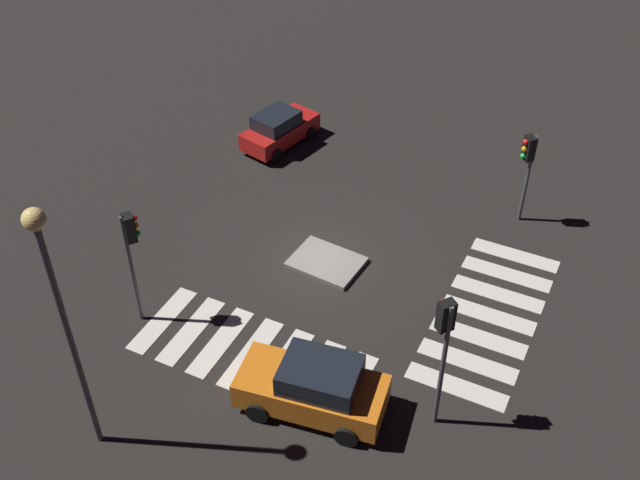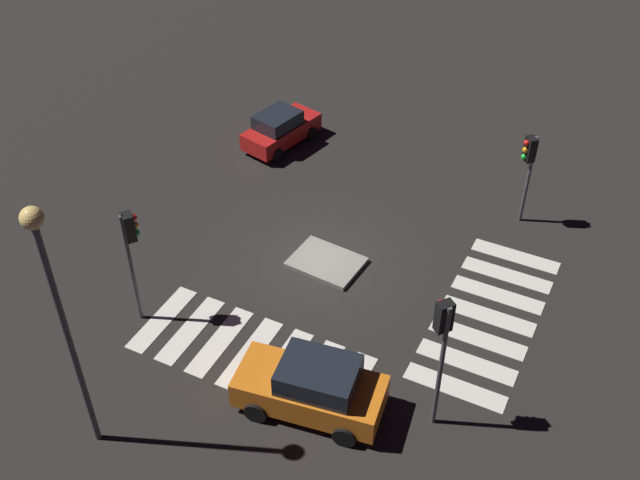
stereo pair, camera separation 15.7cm
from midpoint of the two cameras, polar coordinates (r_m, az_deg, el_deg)
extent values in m
plane|color=black|center=(28.23, 0.16, -1.56)|extent=(80.00, 80.00, 0.00)
cube|color=gray|center=(28.04, 0.63, -1.67)|extent=(2.66, 2.09, 0.18)
cube|color=orange|center=(23.04, -0.56, -11.13)|extent=(4.60, 2.48, 0.90)
cube|color=black|center=(22.36, 0.09, -9.98)|extent=(2.46, 2.01, 0.73)
cylinder|color=black|center=(23.15, -4.57, -12.59)|extent=(0.73, 0.35, 0.70)
cylinder|color=black|center=(24.22, -2.93, -9.34)|extent=(0.73, 0.35, 0.70)
cylinder|color=black|center=(22.58, 2.04, -14.33)|extent=(0.73, 0.35, 0.70)
cylinder|color=black|center=(23.67, 3.35, -10.89)|extent=(0.73, 0.35, 0.70)
sphere|color=#F2EABF|center=(23.28, -6.07, -10.72)|extent=(0.23, 0.23, 0.23)
sphere|color=#F2EABF|center=(23.88, -5.09, -8.92)|extent=(0.23, 0.23, 0.23)
cube|color=red|center=(34.34, -2.74, 8.06)|extent=(2.38, 3.94, 0.75)
cube|color=black|center=(33.85, -3.03, 8.89)|extent=(1.83, 2.16, 0.61)
cylinder|color=black|center=(35.68, -2.43, 8.75)|extent=(0.34, 0.62, 0.59)
cylinder|color=black|center=(34.81, -0.51, 7.93)|extent=(0.34, 0.62, 0.59)
cylinder|color=black|center=(34.29, -4.97, 7.22)|extent=(0.34, 0.62, 0.59)
cylinder|color=black|center=(33.38, -3.04, 6.33)|extent=(0.34, 0.62, 0.59)
sphere|color=#F2EABF|center=(35.74, -1.32, 9.47)|extent=(0.20, 0.20, 0.20)
sphere|color=#F2EABF|center=(35.25, -0.24, 9.01)|extent=(0.20, 0.20, 0.20)
cylinder|color=#47474C|center=(21.75, 9.14, -9.40)|extent=(0.14, 0.14, 4.71)
cube|color=black|center=(20.49, 9.41, -5.62)|extent=(0.52, 0.54, 0.96)
sphere|color=red|center=(20.39, 9.21, -4.67)|extent=(0.22, 0.22, 0.22)
sphere|color=orange|center=(20.60, 9.12, -5.27)|extent=(0.22, 0.22, 0.22)
sphere|color=green|center=(20.81, 9.04, -5.86)|extent=(0.22, 0.22, 0.22)
cylinder|color=#47474C|center=(30.04, 15.31, 4.31)|extent=(0.14, 0.14, 3.80)
cube|color=black|center=(29.18, 15.48, 6.53)|extent=(0.54, 0.54, 0.96)
sphere|color=red|center=(28.93, 15.24, 6.97)|extent=(0.22, 0.22, 0.22)
sphere|color=orange|center=(29.08, 15.14, 6.47)|extent=(0.22, 0.22, 0.22)
sphere|color=green|center=(29.24, 15.04, 5.98)|extent=(0.22, 0.22, 0.22)
cylinder|color=#47474C|center=(25.35, -13.63, -2.14)|extent=(0.14, 0.14, 4.34)
cube|color=black|center=(24.30, -13.82, 0.95)|extent=(0.54, 0.52, 0.96)
sphere|color=red|center=(24.15, -13.48, 1.64)|extent=(0.22, 0.22, 0.22)
sphere|color=orange|center=(24.33, -13.38, 1.08)|extent=(0.22, 0.22, 0.22)
sphere|color=green|center=(24.51, -13.27, 0.53)|extent=(0.22, 0.22, 0.22)
cylinder|color=#47474C|center=(20.89, -17.83, -7.39)|extent=(0.18, 0.18, 7.90)
sphere|color=#F9D172|center=(18.23, -20.37, 1.54)|extent=(0.56, 0.56, 0.56)
cube|color=silver|center=(26.58, -11.48, -5.76)|extent=(0.70, 3.20, 0.02)
cube|color=silver|center=(26.05, -9.42, -6.60)|extent=(0.70, 3.20, 0.02)
cube|color=silver|center=(25.55, -7.26, -7.47)|extent=(0.70, 3.20, 0.02)
cube|color=silver|center=(25.10, -5.02, -8.36)|extent=(0.70, 3.20, 0.02)
cube|color=silver|center=(24.69, -2.69, -9.27)|extent=(0.70, 3.20, 0.02)
cube|color=silver|center=(24.33, -0.28, -10.19)|extent=(0.70, 3.20, 0.02)
cube|color=silver|center=(24.02, 2.22, -11.12)|extent=(0.70, 3.20, 0.02)
cube|color=silver|center=(24.46, 10.17, -10.71)|extent=(3.20, 0.70, 0.02)
cube|color=silver|center=(25.21, 11.01, -8.88)|extent=(3.20, 0.70, 0.02)
cube|color=silver|center=(25.98, 11.79, -7.15)|extent=(3.20, 0.70, 0.02)
cube|color=silver|center=(26.79, 12.52, -5.52)|extent=(3.20, 0.70, 0.02)
cube|color=silver|center=(27.62, 13.21, -3.98)|extent=(3.20, 0.70, 0.02)
cube|color=silver|center=(28.47, 13.85, -2.54)|extent=(3.20, 0.70, 0.02)
cube|color=silver|center=(29.34, 14.45, -1.18)|extent=(3.20, 0.70, 0.02)
camera|label=1|loc=(0.08, -89.84, 0.14)|focal=43.12mm
camera|label=2|loc=(0.08, 90.16, -0.14)|focal=43.12mm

